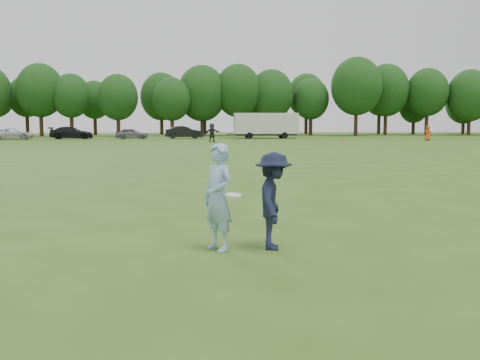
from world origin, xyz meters
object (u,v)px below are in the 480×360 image
(car_d, at_px, (71,133))
(cargo_trailer, at_px, (266,124))
(player_far_d, at_px, (212,133))
(car_c, at_px, (13,134))
(defender, at_px, (274,201))
(player_far_c, at_px, (428,133))
(car_f, at_px, (184,132))
(field_cone, at_px, (342,141))
(thrower, at_px, (218,197))
(car_e, at_px, (132,134))

(car_d, relative_size, cargo_trailer, 0.58)
(player_far_d, height_order, car_d, player_far_d)
(player_far_d, relative_size, car_c, 0.42)
(defender, relative_size, player_far_c, 0.99)
(car_f, bearing_deg, field_cone, -138.40)
(defender, height_order, player_far_d, player_far_d)
(thrower, bearing_deg, car_e, 154.32)
(car_f, distance_m, cargo_trailer, 10.38)
(thrower, bearing_deg, defender, 58.30)
(player_far_c, xyz_separation_m, car_c, (-47.44, 9.20, -0.19))
(thrower, distance_m, car_f, 61.63)
(player_far_d, bearing_deg, thrower, -117.61)
(car_e, bearing_deg, cargo_trailer, -84.87)
(player_far_c, bearing_deg, cargo_trailer, -24.57)
(field_cone, bearing_deg, defender, -107.50)
(thrower, xyz_separation_m, car_c, (-20.71, 60.16, -0.26))
(car_c, bearing_deg, cargo_trailer, -95.41)
(player_far_d, distance_m, cargo_trailer, 14.30)
(defender, relative_size, player_far_d, 0.85)
(player_far_c, distance_m, car_d, 42.23)
(car_d, xyz_separation_m, car_e, (7.44, -1.35, -0.09))
(defender, height_order, car_c, defender)
(car_d, bearing_deg, cargo_trailer, -92.58)
(field_cone, bearing_deg, cargo_trailer, 110.37)
(defender, height_order, car_f, defender)
(cargo_trailer, bearing_deg, field_cone, -69.63)
(thrower, relative_size, car_f, 0.38)
(defender, distance_m, field_cone, 48.45)
(player_far_d, bearing_deg, field_cone, -36.71)
(car_c, distance_m, car_e, 13.99)
(player_far_c, height_order, car_f, player_far_c)
(car_d, bearing_deg, car_e, -102.02)
(player_far_d, distance_m, field_cone, 13.33)
(car_d, bearing_deg, field_cone, -119.02)
(thrower, xyz_separation_m, defender, (0.95, 0.01, -0.08))
(car_c, bearing_deg, car_e, -97.26)
(car_f, distance_m, field_cone, 22.14)
(thrower, xyz_separation_m, field_cone, (15.52, 46.21, -0.77))
(thrower, relative_size, player_far_c, 1.08)
(defender, xyz_separation_m, player_far_d, (1.56, 48.98, 0.15))
(thrower, relative_size, car_c, 0.39)
(field_cone, bearing_deg, player_far_c, 23.01)
(car_e, bearing_deg, player_far_c, -103.66)
(car_d, bearing_deg, player_far_c, -106.21)
(defender, height_order, player_far_c, player_far_c)
(thrower, height_order, car_d, thrower)
(player_far_c, bearing_deg, defender, 69.91)
(car_c, xyz_separation_m, car_e, (13.99, 0.00, 0.01))
(thrower, distance_m, car_e, 60.54)
(player_far_c, relative_size, car_d, 0.33)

